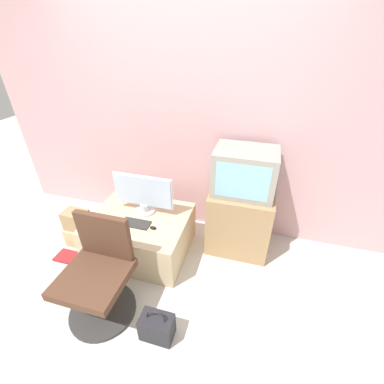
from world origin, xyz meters
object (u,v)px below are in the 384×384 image
(crt_tv, at_px, (245,172))
(office_chair, at_px, (99,276))
(mouse, at_px, (153,228))
(handbag, at_px, (157,327))
(book, at_px, (67,257))
(keyboard, at_px, (136,223))
(cardboard_box_lower, at_px, (81,235))
(main_monitor, at_px, (143,194))

(crt_tv, distance_m, office_chair, 1.54)
(mouse, height_order, crt_tv, crt_tv)
(handbag, relative_size, book, 1.30)
(keyboard, relative_size, mouse, 4.40)
(keyboard, height_order, crt_tv, crt_tv)
(office_chair, height_order, handbag, office_chair)
(cardboard_box_lower, bearing_deg, mouse, -2.15)
(main_monitor, xyz_separation_m, crt_tv, (0.94, 0.25, 0.26))
(mouse, bearing_deg, book, -167.06)
(handbag, bearing_deg, keyboard, 124.29)
(main_monitor, distance_m, cardboard_box_lower, 0.92)
(office_chair, height_order, cardboard_box_lower, office_chair)
(main_monitor, relative_size, keyboard, 2.19)
(mouse, xyz_separation_m, book, (-0.92, -0.21, -0.43))
(mouse, relative_size, book, 0.27)
(mouse, relative_size, handbag, 0.21)
(mouse, bearing_deg, crt_tv, 32.65)
(main_monitor, bearing_deg, handbag, -62.35)
(keyboard, relative_size, handbag, 0.93)
(book, bearing_deg, crt_tv, 22.55)
(crt_tv, xyz_separation_m, handbag, (-0.45, -1.19, -0.79))
(main_monitor, relative_size, handbag, 2.03)
(book, bearing_deg, keyboard, 17.78)
(office_chair, distance_m, book, 0.88)
(main_monitor, xyz_separation_m, cardboard_box_lower, (-0.72, -0.20, -0.54))
(crt_tv, bearing_deg, office_chair, -132.19)
(office_chair, bearing_deg, crt_tv, 47.81)
(mouse, xyz_separation_m, crt_tv, (0.76, 0.48, 0.46))
(keyboard, xyz_separation_m, crt_tv, (0.95, 0.46, 0.47))
(office_chair, bearing_deg, handbag, -12.73)
(office_chair, bearing_deg, main_monitor, 88.02)
(keyboard, bearing_deg, cardboard_box_lower, 179.05)
(crt_tv, distance_m, handbag, 1.50)
(keyboard, distance_m, book, 0.87)
(keyboard, xyz_separation_m, book, (-0.73, -0.23, -0.43))
(cardboard_box_lower, distance_m, book, 0.26)
(cardboard_box_lower, bearing_deg, crt_tv, 15.16)
(keyboard, height_order, mouse, mouse)
(office_chair, bearing_deg, mouse, 69.80)
(keyboard, xyz_separation_m, office_chair, (-0.03, -0.61, -0.06))
(keyboard, height_order, book, keyboard)
(main_monitor, xyz_separation_m, office_chair, (-0.03, -0.82, -0.27))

